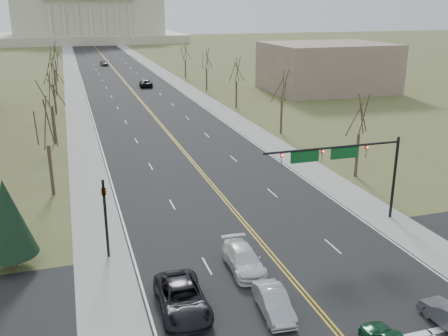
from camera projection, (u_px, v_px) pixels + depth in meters
road at (121, 78)px, 127.36m from camera, size 20.00×380.00×0.01m
cross_road at (296, 283)px, 33.02m from camera, size 120.00×14.00×0.01m
sidewalk_left at (72, 79)px, 123.95m from camera, size 4.00×380.00×0.03m
sidewalk_right at (167, 76)px, 130.77m from camera, size 4.00×380.00×0.03m
center_line at (121, 77)px, 127.36m from camera, size 0.42×380.00×0.01m
edge_line_left at (81, 79)px, 124.57m from camera, size 0.15×380.00×0.01m
edge_line_right at (159, 76)px, 130.14m from camera, size 0.15×380.00×0.01m
stop_bar at (430, 332)px, 28.08m from camera, size 9.50×0.50×0.01m
capitol at (88, 12)px, 249.88m from camera, size 90.00×60.00×50.00m
signal_mast at (343, 159)px, 40.15m from camera, size 12.12×0.44×7.20m
signal_left at (105, 210)px, 35.40m from camera, size 0.32×0.36×6.00m
tree_r_0 at (360, 117)px, 51.72m from camera, size 3.74×3.74×8.50m
tree_l_0 at (46, 125)px, 46.42m from camera, size 3.96×3.96×9.00m
tree_r_1 at (282, 88)px, 69.86m from camera, size 3.74×3.74×8.50m
tree_l_1 at (50, 91)px, 64.56m from camera, size 3.96×3.96×9.00m
tree_r_2 at (237, 71)px, 88.00m from camera, size 3.74×3.74×8.50m
tree_l_2 at (52, 73)px, 82.70m from camera, size 3.96×3.96×9.00m
tree_r_3 at (206, 60)px, 106.15m from camera, size 3.74×3.74×8.50m
tree_l_3 at (53, 60)px, 100.85m from camera, size 3.96×3.96×9.00m
tree_r_4 at (185, 52)px, 124.29m from camera, size 3.74×3.74×8.50m
tree_l_4 at (54, 52)px, 118.99m from camera, size 3.96×3.96×9.00m
conifer_l at (7, 218)px, 34.00m from camera, size 3.64×3.64×6.50m
bldg_right_mass at (327, 67)px, 106.33m from camera, size 25.00×20.00×10.00m
car_sb_inner_lead at (274, 303)px, 29.59m from camera, size 1.88×4.52×1.45m
car_sb_outer_lead at (182, 298)px, 29.81m from camera, size 2.89×6.07×1.67m
car_sb_inner_second at (243, 259)px, 34.58m from camera, size 2.32×5.32×1.52m
car_far_nb at (146, 83)px, 112.66m from camera, size 3.21×6.14×1.65m
car_far_sb at (104, 63)px, 152.27m from camera, size 2.44×5.06×1.67m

